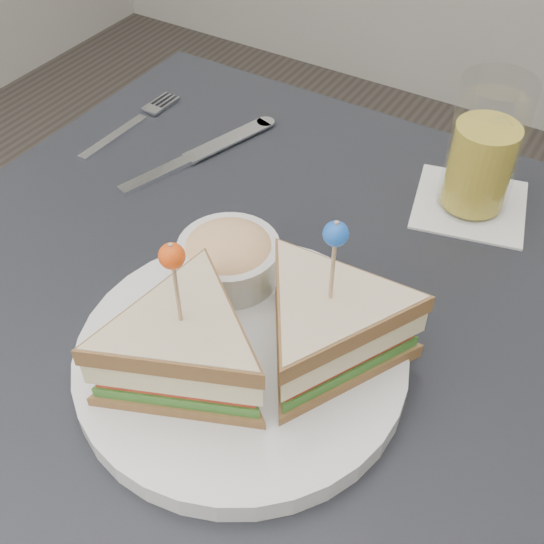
# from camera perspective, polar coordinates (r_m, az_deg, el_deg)

# --- Properties ---
(table) EXTENTS (0.80, 0.80, 0.75)m
(table) POSITION_cam_1_polar(r_m,az_deg,el_deg) (0.74, -1.08, -7.21)
(table) COLOR black
(table) RESTS_ON ground
(plate_meal) EXTENTS (0.35, 0.34, 0.18)m
(plate_meal) POSITION_cam_1_polar(r_m,az_deg,el_deg) (0.59, -1.84, -5.15)
(plate_meal) COLOR silver
(plate_meal) RESTS_ON table
(cutlery_fork) EXTENTS (0.03, 0.18, 0.01)m
(cutlery_fork) POSITION_cam_1_polar(r_m,az_deg,el_deg) (0.96, -11.43, 12.21)
(cutlery_fork) COLOR white
(cutlery_fork) RESTS_ON table
(cutlery_knife) EXTENTS (0.09, 0.23, 0.01)m
(cutlery_knife) POSITION_cam_1_polar(r_m,az_deg,el_deg) (0.87, -6.52, 9.58)
(cutlery_knife) COLOR white
(cutlery_knife) RESTS_ON table
(drink_set) EXTENTS (0.15, 0.15, 0.16)m
(drink_set) POSITION_cam_1_polar(r_m,az_deg,el_deg) (0.79, 17.21, 9.33)
(drink_set) COLOR silver
(drink_set) RESTS_ON table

